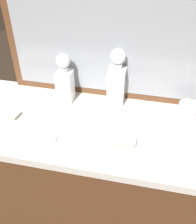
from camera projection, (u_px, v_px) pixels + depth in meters
The scene contains 9 objects.
ground_plane at pixel (98, 223), 1.84m from camera, with size 6.00×6.00×0.00m, color #2D2319.
dresser at pixel (98, 183), 1.56m from camera, with size 1.41×0.55×0.88m.
dresser_mirror at pixel (109, 47), 1.31m from camera, with size 1.06×0.03×0.56m.
crystal_decanter_left at pixel (65, 83), 1.39m from camera, with size 0.08×0.08×0.27m.
crystal_decanter_front at pixel (117, 82), 1.37m from camera, with size 0.09×0.09×0.30m.
crystal_tumbler_center at pixel (187, 112), 1.30m from camera, with size 0.09×0.09×0.09m.
silver_brush_far_right at pixel (4, 112), 1.35m from camera, with size 0.18×0.08×0.02m.
silver_brush_left at pixel (121, 140), 1.19m from camera, with size 0.14×0.06×0.02m.
porcelain_dish at pixel (50, 138), 1.21m from camera, with size 0.07×0.07×0.01m.
Camera 1 is at (0.21, -0.95, 1.73)m, focal length 43.41 mm.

